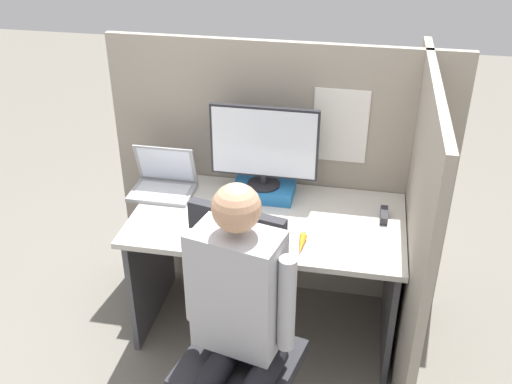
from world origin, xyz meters
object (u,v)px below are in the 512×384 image
(paper_box, at_px, (264,190))
(carrot_toy, at_px, (302,244))
(laptop, at_px, (163,183))
(person, at_px, (239,318))
(stapler, at_px, (384,215))
(monitor, at_px, (264,145))
(office_chair, at_px, (239,331))

(paper_box, relative_size, carrot_toy, 2.00)
(paper_box, xyz_separation_m, laptop, (-0.54, -0.06, 0.02))
(carrot_toy, distance_m, person, 0.60)
(stapler, distance_m, person, 1.06)
(carrot_toy, xyz_separation_m, person, (-0.18, -0.57, 0.02))
(monitor, relative_size, stapler, 4.28)
(paper_box, height_order, monitor, monitor)
(paper_box, xyz_separation_m, carrot_toy, (0.26, -0.44, -0.01))
(paper_box, xyz_separation_m, person, (0.08, -1.02, 0.00))
(paper_box, relative_size, monitor, 0.57)
(carrot_toy, distance_m, office_chair, 0.51)
(stapler, relative_size, office_chair, 0.12)
(office_chair, bearing_deg, monitor, 93.10)
(laptop, height_order, stapler, laptop)
(carrot_toy, bearing_deg, stapler, 40.80)
(laptop, xyz_separation_m, person, (0.63, -0.96, -0.01))
(monitor, bearing_deg, paper_box, -90.00)
(office_chair, bearing_deg, carrot_toy, 62.33)
(paper_box, distance_m, carrot_toy, 0.51)
(paper_box, xyz_separation_m, office_chair, (0.05, -0.85, -0.22))
(office_chair, bearing_deg, paper_box, 93.11)
(paper_box, relative_size, person, 0.24)
(monitor, height_order, laptop, monitor)
(office_chair, bearing_deg, laptop, 126.54)
(laptop, bearing_deg, stapler, -2.82)
(stapler, bearing_deg, monitor, 169.31)
(monitor, relative_size, laptop, 1.70)
(laptop, relative_size, person, 0.25)
(paper_box, relative_size, stapler, 2.45)
(paper_box, height_order, laptop, laptop)
(monitor, height_order, office_chair, monitor)
(monitor, relative_size, carrot_toy, 3.48)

